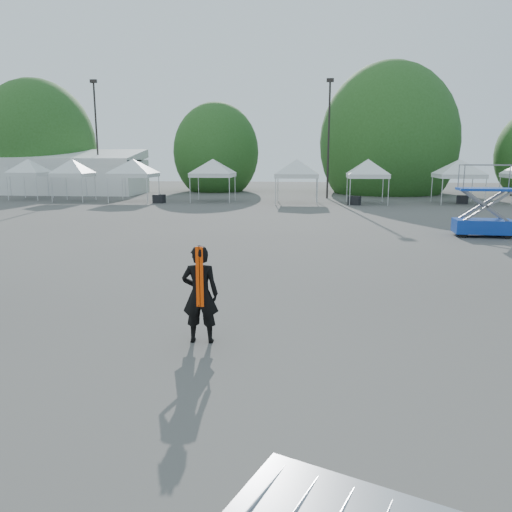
# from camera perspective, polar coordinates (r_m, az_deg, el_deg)

# --- Properties ---
(ground) EXTENTS (120.00, 120.00, 0.00)m
(ground) POSITION_cam_1_polar(r_m,az_deg,el_deg) (11.83, -0.56, -5.96)
(ground) COLOR #474442
(ground) RESTS_ON ground
(marquee) EXTENTS (15.00, 6.25, 4.23)m
(marquee) POSITION_cam_1_polar(r_m,az_deg,el_deg) (51.77, -21.19, 8.85)
(marquee) COLOR white
(marquee) RESTS_ON ground
(light_pole_west) EXTENTS (0.60, 0.25, 10.30)m
(light_pole_west) POSITION_cam_1_polar(r_m,az_deg,el_deg) (49.20, -17.77, 13.41)
(light_pole_west) COLOR black
(light_pole_west) RESTS_ON ground
(light_pole_east) EXTENTS (0.60, 0.25, 9.80)m
(light_pole_east) POSITION_cam_1_polar(r_m,az_deg,el_deg) (43.31, 8.32, 13.84)
(light_pole_east) COLOR black
(light_pole_east) RESTS_ON ground
(tree_far_w) EXTENTS (4.80, 4.80, 7.30)m
(tree_far_w) POSITION_cam_1_polar(r_m,az_deg,el_deg) (56.27, -23.70, 11.42)
(tree_far_w) COLOR #382314
(tree_far_w) RESTS_ON ground
(tree_mid_w) EXTENTS (4.16, 4.16, 6.33)m
(tree_mid_w) POSITION_cam_1_polar(r_m,az_deg,el_deg) (52.06, -4.57, 11.73)
(tree_mid_w) COLOR #382314
(tree_mid_w) RESTS_ON ground
(tree_mid_e) EXTENTS (5.12, 5.12, 7.79)m
(tree_mid_e) POSITION_cam_1_polar(r_m,az_deg,el_deg) (50.84, 14.89, 12.43)
(tree_mid_e) COLOR #382314
(tree_mid_e) RESTS_ON ground
(tent_a) EXTENTS (3.83, 3.83, 3.88)m
(tent_a) POSITION_cam_1_polar(r_m,az_deg,el_deg) (45.87, -24.58, 9.73)
(tent_a) COLOR silver
(tent_a) RESTS_ON ground
(tent_b) EXTENTS (3.77, 3.77, 3.88)m
(tent_b) POSITION_cam_1_polar(r_m,az_deg,el_deg) (42.51, -20.28, 10.00)
(tent_b) COLOR silver
(tent_b) RESTS_ON ground
(tent_c) EXTENTS (4.65, 4.65, 3.88)m
(tent_c) POSITION_cam_1_polar(r_m,az_deg,el_deg) (40.71, -13.88, 10.34)
(tent_c) COLOR silver
(tent_c) RESTS_ON ground
(tent_d) EXTENTS (4.60, 4.60, 3.88)m
(tent_d) POSITION_cam_1_polar(r_m,az_deg,el_deg) (39.95, -4.95, 10.61)
(tent_d) COLOR silver
(tent_d) RESTS_ON ground
(tent_e) EXTENTS (4.60, 4.60, 3.88)m
(tent_e) POSITION_cam_1_polar(r_m,az_deg,el_deg) (38.44, 4.72, 10.59)
(tent_e) COLOR silver
(tent_e) RESTS_ON ground
(tent_f) EXTENTS (4.17, 4.17, 3.88)m
(tent_f) POSITION_cam_1_polar(r_m,az_deg,el_deg) (38.73, 12.69, 10.36)
(tent_f) COLOR silver
(tent_f) RESTS_ON ground
(tent_g) EXTENTS (4.60, 4.60, 3.88)m
(tent_g) POSITION_cam_1_polar(r_m,az_deg,el_deg) (40.78, 22.25, 9.84)
(tent_g) COLOR silver
(tent_g) RESTS_ON ground
(man) EXTENTS (0.72, 0.49, 1.90)m
(man) POSITION_cam_1_polar(r_m,az_deg,el_deg) (9.53, -6.40, -4.34)
(man) COLOR black
(man) RESTS_ON ground
(scissor_lift) EXTENTS (2.53, 1.38, 3.17)m
(scissor_lift) POSITION_cam_1_polar(r_m,az_deg,el_deg) (24.32, 24.71, 5.76)
(scissor_lift) COLOR #0B4494
(scissor_lift) RESTS_ON ground
(crate_west) EXTENTS (0.92, 0.76, 0.65)m
(crate_west) POSITION_cam_1_polar(r_m,az_deg,el_deg) (39.22, -11.02, 6.44)
(crate_west) COLOR black
(crate_west) RESTS_ON ground
(crate_mid) EXTENTS (1.02, 0.92, 0.65)m
(crate_mid) POSITION_cam_1_polar(r_m,az_deg,el_deg) (37.66, 11.18, 6.23)
(crate_mid) COLOR black
(crate_mid) RESTS_ON ground
(crate_east) EXTENTS (0.97, 0.87, 0.62)m
(crate_east) POSITION_cam_1_polar(r_m,az_deg,el_deg) (41.06, 22.52, 5.98)
(crate_east) COLOR black
(crate_east) RESTS_ON ground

